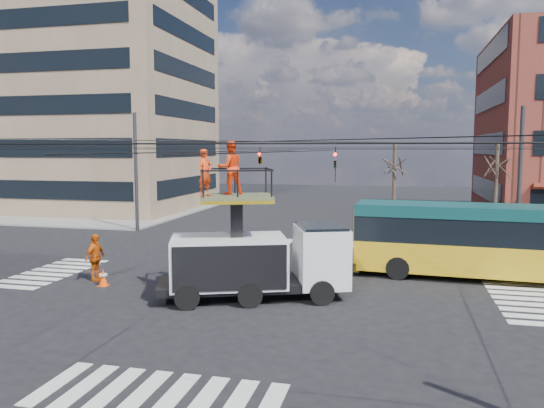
{
  "coord_description": "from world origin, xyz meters",
  "views": [
    {
      "loc": [
        5.23,
        -20.67,
        5.62
      ],
      "look_at": [
        -0.14,
        1.89,
        3.18
      ],
      "focal_mm": 35.0,
      "sensor_mm": 36.0,
      "label": 1
    }
  ],
  "objects_px": {
    "traffic_cone": "(103,277)",
    "worker_ground": "(95,257)",
    "utility_truck": "(258,246)",
    "city_bus": "(506,240)",
    "flagger": "(342,258)"
  },
  "relations": [
    {
      "from": "flagger",
      "to": "traffic_cone",
      "type": "bearing_deg",
      "value": -89.52
    },
    {
      "from": "utility_truck",
      "to": "city_bus",
      "type": "height_order",
      "value": "utility_truck"
    },
    {
      "from": "city_bus",
      "to": "flagger",
      "type": "xyz_separation_m",
      "value": [
        -6.81,
        -1.45,
        -0.78
      ]
    },
    {
      "from": "traffic_cone",
      "to": "flagger",
      "type": "xyz_separation_m",
      "value": [
        9.39,
        3.35,
        0.59
      ]
    },
    {
      "from": "utility_truck",
      "to": "worker_ground",
      "type": "distance_m",
      "value": 7.51
    },
    {
      "from": "traffic_cone",
      "to": "worker_ground",
      "type": "relative_size",
      "value": 0.35
    },
    {
      "from": "utility_truck",
      "to": "traffic_cone",
      "type": "height_order",
      "value": "utility_truck"
    },
    {
      "from": "traffic_cone",
      "to": "worker_ground",
      "type": "xyz_separation_m",
      "value": [
        -0.77,
        0.69,
        0.65
      ]
    },
    {
      "from": "utility_truck",
      "to": "worker_ground",
      "type": "relative_size",
      "value": 3.64
    },
    {
      "from": "city_bus",
      "to": "flagger",
      "type": "bearing_deg",
      "value": -164.55
    },
    {
      "from": "worker_ground",
      "to": "flagger",
      "type": "height_order",
      "value": "worker_ground"
    },
    {
      "from": "traffic_cone",
      "to": "worker_ground",
      "type": "height_order",
      "value": "worker_ground"
    },
    {
      "from": "city_bus",
      "to": "worker_ground",
      "type": "relative_size",
      "value": 6.31
    },
    {
      "from": "utility_truck",
      "to": "traffic_cone",
      "type": "bearing_deg",
      "value": 158.03
    },
    {
      "from": "utility_truck",
      "to": "city_bus",
      "type": "xyz_separation_m",
      "value": [
        9.58,
        5.02,
        -0.25
      ]
    }
  ]
}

